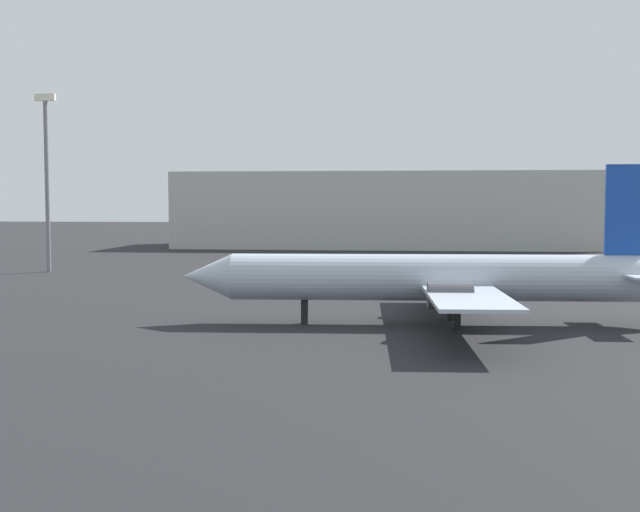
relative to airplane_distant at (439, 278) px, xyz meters
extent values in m
cylinder|color=#B2BCCC|center=(-0.35, -0.02, 0.00)|extent=(27.22, 4.65, 3.11)
cone|color=#B2BCCC|center=(-15.58, -0.89, 0.00)|extent=(3.60, 3.31, 3.11)
cube|color=#B2BCCC|center=(1.00, 0.06, -0.46)|extent=(6.06, 26.80, 0.22)
cube|color=#B2BCCC|center=(12.72, 0.73, 0.32)|extent=(2.61, 7.74, 0.15)
cube|color=#1947B2|center=(12.27, 0.70, 4.54)|extent=(2.92, 0.44, 5.95)
cylinder|color=#4C4C54|center=(0.48, -5.03, -0.62)|extent=(2.81, 1.79, 1.64)
cylinder|color=#4C4C54|center=(-0.10, 5.05, -0.62)|extent=(2.81, 1.79, 1.64)
cube|color=black|center=(-9.01, -0.51, -2.37)|extent=(0.48, 0.48, 1.63)
cube|color=black|center=(1.11, -1.76, -2.37)|extent=(0.48, 0.48, 1.63)
cube|color=black|center=(0.90, 1.87, -2.37)|extent=(0.48, 0.48, 1.63)
cylinder|color=slate|center=(-43.68, 35.69, 6.70)|extent=(0.50, 0.50, 19.77)
cube|color=#F2EACC|center=(-43.68, 35.69, 16.98)|extent=(2.40, 0.50, 0.80)
cube|color=#B7B7B2|center=(-5.92, 91.74, 3.44)|extent=(73.64, 22.66, 13.25)
camera|label=1|loc=(-2.12, -54.40, 5.14)|focal=45.49mm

